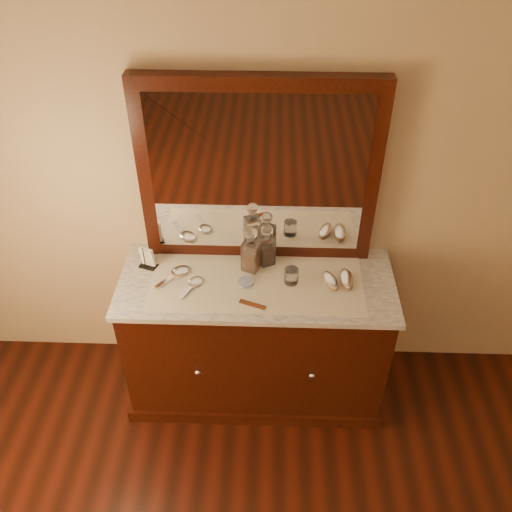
% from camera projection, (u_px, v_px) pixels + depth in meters
% --- Properties ---
extents(dresser_cabinet, '(1.40, 0.55, 0.82)m').
position_uv_depth(dresser_cabinet, '(257.00, 339.00, 3.10)').
color(dresser_cabinet, black).
rests_on(dresser_cabinet, floor).
extents(dresser_plinth, '(1.46, 0.59, 0.08)m').
position_uv_depth(dresser_plinth, '(257.00, 380.00, 3.33)').
color(dresser_plinth, black).
rests_on(dresser_plinth, floor).
extents(knob_left, '(0.04, 0.04, 0.04)m').
position_uv_depth(knob_left, '(198.00, 372.00, 2.86)').
color(knob_left, silver).
rests_on(knob_left, dresser_cabinet).
extents(knob_right, '(0.04, 0.04, 0.04)m').
position_uv_depth(knob_right, '(312.00, 376.00, 2.84)').
color(knob_right, silver).
rests_on(knob_right, dresser_cabinet).
extents(marble_top, '(1.44, 0.59, 0.03)m').
position_uv_depth(marble_top, '(257.00, 283.00, 2.83)').
color(marble_top, white).
rests_on(marble_top, dresser_cabinet).
extents(mirror_frame, '(1.20, 0.08, 1.00)m').
position_uv_depth(mirror_frame, '(258.00, 173.00, 2.70)').
color(mirror_frame, black).
rests_on(mirror_frame, marble_top).
extents(mirror_glass, '(1.06, 0.01, 0.86)m').
position_uv_depth(mirror_glass, '(258.00, 177.00, 2.67)').
color(mirror_glass, white).
rests_on(mirror_glass, marble_top).
extents(lace_runner, '(1.10, 0.45, 0.00)m').
position_uv_depth(lace_runner, '(257.00, 284.00, 2.81)').
color(lace_runner, beige).
rests_on(lace_runner, marble_top).
extents(pin_dish, '(0.11, 0.11, 0.01)m').
position_uv_depth(pin_dish, '(246.00, 282.00, 2.80)').
color(pin_dish, silver).
rests_on(pin_dish, lace_runner).
extents(comb, '(0.14, 0.07, 0.01)m').
position_uv_depth(comb, '(252.00, 304.00, 2.68)').
color(comb, brown).
rests_on(comb, lace_runner).
extents(napkin_rack, '(0.11, 0.09, 0.14)m').
position_uv_depth(napkin_rack, '(147.00, 258.00, 2.88)').
color(napkin_rack, black).
rests_on(napkin_rack, marble_top).
extents(decanter_left, '(0.11, 0.11, 0.27)m').
position_uv_depth(decanter_left, '(251.00, 253.00, 2.83)').
color(decanter_left, '#8C4114').
rests_on(decanter_left, lace_runner).
extents(decanter_right, '(0.10, 0.10, 0.25)m').
position_uv_depth(decanter_right, '(267.00, 248.00, 2.88)').
color(decanter_right, '#8C4114').
rests_on(decanter_right, lace_runner).
extents(brush_near, '(0.11, 0.16, 0.04)m').
position_uv_depth(brush_near, '(331.00, 281.00, 2.79)').
color(brush_near, '#98785D').
rests_on(brush_near, lace_runner).
extents(brush_far, '(0.07, 0.16, 0.04)m').
position_uv_depth(brush_far, '(346.00, 280.00, 2.79)').
color(brush_far, '#98785D').
rests_on(brush_far, lace_runner).
extents(hand_mirror_outer, '(0.18, 0.21, 0.02)m').
position_uv_depth(hand_mirror_outer, '(177.00, 273.00, 2.85)').
color(hand_mirror_outer, silver).
rests_on(hand_mirror_outer, lace_runner).
extents(hand_mirror_inner, '(0.12, 0.19, 0.02)m').
position_uv_depth(hand_mirror_inner, '(194.00, 284.00, 2.79)').
color(hand_mirror_inner, silver).
rests_on(hand_mirror_inner, lace_runner).
extents(tumblers, '(0.07, 0.07, 0.08)m').
position_uv_depth(tumblers, '(291.00, 276.00, 2.79)').
color(tumblers, white).
rests_on(tumblers, lace_runner).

